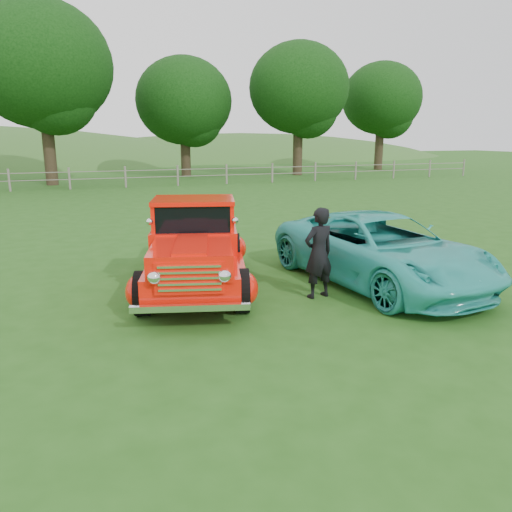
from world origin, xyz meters
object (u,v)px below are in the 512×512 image
object	(u,v)px
teal_sedan	(381,250)
man	(319,253)
tree_mid_east	(299,88)
tree_near_west	(41,65)
red_pickup	(195,248)
tree_near_east	(184,101)
tree_far_east	(382,99)

from	to	relation	value
teal_sedan	man	distance (m)	1.62
tree_mid_east	man	size ratio (longest dim) A/B	5.60
teal_sedan	man	bearing A→B (deg)	-174.24
tree_near_west	red_pickup	bearing A→B (deg)	-81.68
tree_near_west	man	distance (m)	25.77
tree_near_west	tree_near_east	xyz separation A→B (m)	(9.00, 4.00, -1.55)
teal_sedan	tree_mid_east	bearing A→B (deg)	61.75
man	tree_near_west	bearing A→B (deg)	-88.74
tree_near_east	tree_far_east	distance (m)	17.04
tree_near_west	teal_sedan	bearing A→B (deg)	-73.95
tree_near_east	man	xyz separation A→B (m)	(-3.63, -28.49, -4.40)
tree_near_east	red_pickup	world-z (taller)	tree_near_east
tree_far_east	tree_mid_east	bearing A→B (deg)	-161.57
tree_mid_east	teal_sedan	xyz separation A→B (m)	(-10.06, -26.13, -5.47)
tree_far_east	tree_near_west	bearing A→B (deg)	-169.11
tree_near_west	tree_far_east	distance (m)	26.49
tree_near_west	teal_sedan	size ratio (longest dim) A/B	2.05
tree_near_west	man	bearing A→B (deg)	-77.64
tree_far_east	teal_sedan	bearing A→B (deg)	-123.20
tree_far_east	teal_sedan	distance (m)	35.19
tree_far_east	red_pickup	world-z (taller)	tree_far_east
tree_near_east	man	size ratio (longest dim) A/B	4.94
tree_near_east	man	world-z (taller)	tree_near_east
tree_far_east	red_pickup	bearing A→B (deg)	-128.84
tree_mid_east	teal_sedan	world-z (taller)	tree_mid_east
tree_near_west	teal_sedan	distance (m)	25.83
tree_near_west	tree_mid_east	distance (m)	17.13
red_pickup	man	distance (m)	2.43
tree_near_east	tree_far_east	size ratio (longest dim) A/B	0.94
tree_near_east	teal_sedan	distance (m)	28.56
tree_near_east	tree_far_east	world-z (taller)	tree_far_east
tree_far_east	man	xyz separation A→B (m)	(-20.63, -29.49, -5.02)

